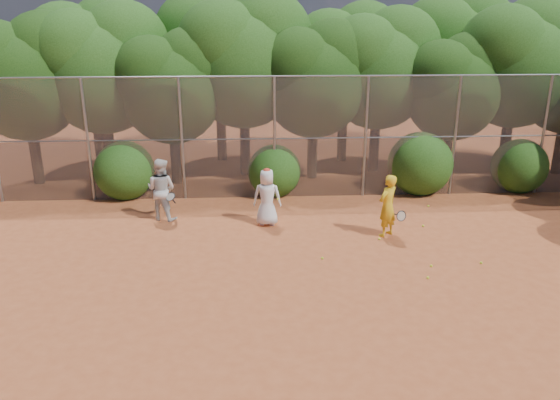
{
  "coord_description": "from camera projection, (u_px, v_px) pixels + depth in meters",
  "views": [
    {
      "loc": [
        -1.73,
        -11.43,
        5.98
      ],
      "look_at": [
        -1.0,
        2.5,
        1.1
      ],
      "focal_mm": 35.0,
      "sensor_mm": 36.0,
      "label": 1
    }
  ],
  "objects": [
    {
      "name": "ground",
      "position": [
        328.0,
        278.0,
        12.83
      ],
      "size": [
        80.0,
        80.0,
        0.0
      ],
      "primitive_type": "plane",
      "color": "#9F4823",
      "rests_on": "ground"
    },
    {
      "name": "bush_0",
      "position": [
        124.0,
        168.0,
        18.15
      ],
      "size": [
        2.0,
        2.0,
        2.0
      ],
      "primitive_type": "sphere",
      "color": "#1D4611",
      "rests_on": "ground"
    },
    {
      "name": "tree_3",
      "position": [
        245.0,
        56.0,
        19.63
      ],
      "size": [
        4.89,
        4.26,
        6.7
      ],
      "color": "black",
      "rests_on": "ground"
    },
    {
      "name": "tree_7",
      "position": [
        518.0,
        59.0,
        19.96
      ],
      "size": [
        4.77,
        4.14,
        6.53
      ],
      "color": "black",
      "rests_on": "ground"
    },
    {
      "name": "tree_4",
      "position": [
        315.0,
        76.0,
        19.39
      ],
      "size": [
        4.19,
        3.64,
        5.73
      ],
      "color": "black",
      "rests_on": "ground"
    },
    {
      "name": "tree_1",
      "position": [
        103.0,
        64.0,
        19.17
      ],
      "size": [
        4.64,
        4.03,
        6.35
      ],
      "color": "black",
      "rests_on": "ground"
    },
    {
      "name": "bush_2",
      "position": [
        420.0,
        161.0,
        18.61
      ],
      "size": [
        2.2,
        2.2,
        2.2
      ],
      "primitive_type": "sphere",
      "color": "#1D4611",
      "rests_on": "ground"
    },
    {
      "name": "ball_5",
      "position": [
        428.0,
        206.0,
        17.46
      ],
      "size": [
        0.07,
        0.07,
        0.07
      ],
      "primitive_type": "sphere",
      "color": "#D2E629",
      "rests_on": "ground"
    },
    {
      "name": "ball_2",
      "position": [
        428.0,
        278.0,
        12.79
      ],
      "size": [
        0.07,
        0.07,
        0.07
      ],
      "primitive_type": "sphere",
      "color": "#D2E629",
      "rests_on": "ground"
    },
    {
      "name": "tree_12",
      "position": [
        454.0,
        48.0,
        22.27
      ],
      "size": [
        5.02,
        4.37,
        6.88
      ],
      "color": "black",
      "rests_on": "ground"
    },
    {
      "name": "tree_9",
      "position": [
        91.0,
        54.0,
        21.23
      ],
      "size": [
        4.83,
        4.2,
        6.62
      ],
      "color": "black",
      "rests_on": "ground"
    },
    {
      "name": "tree_10",
      "position": [
        220.0,
        46.0,
        21.58
      ],
      "size": [
        5.15,
        4.48,
        7.06
      ],
      "color": "black",
      "rests_on": "ground"
    },
    {
      "name": "ball_4",
      "position": [
        322.0,
        258.0,
        13.8
      ],
      "size": [
        0.07,
        0.07,
        0.07
      ],
      "primitive_type": "sphere",
      "color": "#D2E629",
      "rests_on": "ground"
    },
    {
      "name": "tree_5",
      "position": [
        380.0,
        65.0,
        20.17
      ],
      "size": [
        4.51,
        3.92,
        6.17
      ],
      "color": "black",
      "rests_on": "ground"
    },
    {
      "name": "ball_0",
      "position": [
        431.0,
        266.0,
        13.38
      ],
      "size": [
        0.07,
        0.07,
        0.07
      ],
      "primitive_type": "sphere",
      "color": "#D2E629",
      "rests_on": "ground"
    },
    {
      "name": "ball_3",
      "position": [
        481.0,
        263.0,
        13.55
      ],
      "size": [
        0.07,
        0.07,
        0.07
      ],
      "primitive_type": "sphere",
      "color": "#D2E629",
      "rests_on": "ground"
    },
    {
      "name": "tree_2",
      "position": [
        172.0,
        83.0,
        18.82
      ],
      "size": [
        3.99,
        3.47,
        5.47
      ],
      "color": "black",
      "rests_on": "ground"
    },
    {
      "name": "ball_1",
      "position": [
        379.0,
        239.0,
        14.96
      ],
      "size": [
        0.07,
        0.07,
        0.07
      ],
      "primitive_type": "sphere",
      "color": "#D2E629",
      "rests_on": "ground"
    },
    {
      "name": "player_yellow",
      "position": [
        388.0,
        206.0,
        14.99
      ],
      "size": [
        0.89,
        0.74,
        1.77
      ],
      "rotation": [
        0.0,
        0.0,
        3.84
      ],
      "color": "yellow",
      "rests_on": "ground"
    },
    {
      "name": "bush_3",
      "position": [
        520.0,
        164.0,
        18.83
      ],
      "size": [
        1.9,
        1.9,
        1.9
      ],
      "primitive_type": "sphere",
      "color": "#1D4611",
      "rests_on": "ground"
    },
    {
      "name": "ball_6",
      "position": [
        423.0,
        226.0,
        15.86
      ],
      "size": [
        0.07,
        0.07,
        0.07
      ],
      "primitive_type": "sphere",
      "color": "#D2E629",
      "rests_on": "ground"
    },
    {
      "name": "tree_6",
      "position": [
        454.0,
        84.0,
        19.54
      ],
      "size": [
        3.86,
        3.36,
        5.29
      ],
      "color": "black",
      "rests_on": "ground"
    },
    {
      "name": "player_white",
      "position": [
        161.0,
        189.0,
        16.18
      ],
      "size": [
        1.11,
        1.0,
        1.87
      ],
      "rotation": [
        0.0,
        0.0,
        2.76
      ],
      "color": "silver",
      "rests_on": "ground"
    },
    {
      "name": "tree_0",
      "position": [
        25.0,
        73.0,
        18.65
      ],
      "size": [
        4.38,
        3.81,
        6.0
      ],
      "color": "black",
      "rests_on": "ground"
    },
    {
      "name": "tree_11",
      "position": [
        346.0,
        58.0,
        21.59
      ],
      "size": [
        4.64,
        4.03,
        6.35
      ],
      "color": "black",
      "rests_on": "ground"
    },
    {
      "name": "player_teen",
      "position": [
        267.0,
        197.0,
        15.79
      ],
      "size": [
        0.88,
        0.63,
        1.71
      ],
      "rotation": [
        0.0,
        0.0,
        3.02
      ],
      "color": "white",
      "rests_on": "ground"
    },
    {
      "name": "fence_back",
      "position": [
        301.0,
        137.0,
        17.81
      ],
      "size": [
        20.05,
        0.09,
        4.03
      ],
      "color": "gray",
      "rests_on": "ground"
    },
    {
      "name": "bush_1",
      "position": [
        274.0,
        169.0,
        18.43
      ],
      "size": [
        1.8,
        1.8,
        1.8
      ],
      "primitive_type": "sphere",
      "color": "#1D4611",
      "rests_on": "ground"
    }
  ]
}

